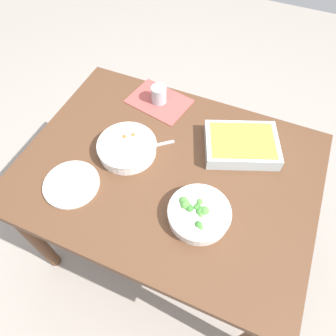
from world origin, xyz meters
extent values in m
plane|color=#9E9389|center=(0.00, 0.00, 0.00)|extent=(6.00, 6.00, 0.00)
cube|color=brown|center=(0.00, 0.00, 0.72)|extent=(1.20, 0.90, 0.04)
cylinder|color=brown|center=(-0.54, -0.39, 0.35)|extent=(0.06, 0.06, 0.70)
cylinder|color=brown|center=(0.54, -0.39, 0.35)|extent=(0.06, 0.06, 0.70)
cylinder|color=brown|center=(0.54, 0.39, 0.35)|extent=(0.06, 0.06, 0.70)
cube|color=#B24C47|center=(0.19, -0.34, 0.74)|extent=(0.31, 0.25, 0.00)
cylinder|color=white|center=(0.19, -0.01, 0.77)|extent=(0.24, 0.24, 0.05)
torus|color=white|center=(0.19, -0.01, 0.79)|extent=(0.25, 0.25, 0.01)
cylinder|color=olive|center=(0.19, -0.01, 0.77)|extent=(0.20, 0.20, 0.03)
sphere|color=#C66633|center=(0.19, -0.01, 0.79)|extent=(0.01, 0.01, 0.01)
sphere|color=#C66633|center=(0.25, 0.00, 0.79)|extent=(0.01, 0.01, 0.01)
sphere|color=#C66633|center=(0.19, -0.06, 0.79)|extent=(0.02, 0.02, 0.02)
sphere|color=#C66633|center=(0.15, 0.01, 0.79)|extent=(0.01, 0.01, 0.01)
sphere|color=#C66633|center=(0.21, -0.04, 0.79)|extent=(0.02, 0.02, 0.02)
cylinder|color=white|center=(-0.19, 0.16, 0.77)|extent=(0.22, 0.22, 0.05)
torus|color=white|center=(-0.19, 0.16, 0.79)|extent=(0.23, 0.23, 0.01)
cylinder|color=#8CB272|center=(-0.19, 0.16, 0.77)|extent=(0.18, 0.18, 0.02)
sphere|color=#3D7A33|center=(-0.18, 0.14, 0.78)|extent=(0.02, 0.02, 0.02)
sphere|color=#478C38|center=(-0.17, 0.15, 0.78)|extent=(0.02, 0.02, 0.02)
sphere|color=#569E42|center=(-0.18, 0.12, 0.79)|extent=(0.03, 0.03, 0.03)
sphere|color=#569E42|center=(-0.12, 0.14, 0.79)|extent=(0.03, 0.03, 0.03)
sphere|color=#3D7A33|center=(-0.19, 0.16, 0.79)|extent=(0.03, 0.03, 0.03)
sphere|color=#569E42|center=(-0.20, 0.15, 0.79)|extent=(0.03, 0.03, 0.03)
sphere|color=#3D7A33|center=(-0.20, 0.21, 0.79)|extent=(0.03, 0.03, 0.03)
sphere|color=#569E42|center=(-0.21, 0.15, 0.79)|extent=(0.03, 0.03, 0.03)
sphere|color=#569E42|center=(-0.20, 0.16, 0.79)|extent=(0.03, 0.03, 0.03)
sphere|color=#569E42|center=(-0.13, 0.15, 0.79)|extent=(0.04, 0.04, 0.04)
sphere|color=#569E42|center=(-0.20, 0.17, 0.78)|extent=(0.02, 0.02, 0.02)
sphere|color=#478C38|center=(-0.19, 0.16, 0.79)|extent=(0.03, 0.03, 0.03)
sphere|color=#569E42|center=(-0.22, 0.22, 0.78)|extent=(0.02, 0.02, 0.02)
sphere|color=#3D7A33|center=(-0.15, 0.16, 0.79)|extent=(0.03, 0.03, 0.03)
cube|color=silver|center=(-0.24, -0.21, 0.77)|extent=(0.36, 0.31, 0.06)
cube|color=gold|center=(-0.24, -0.21, 0.78)|extent=(0.32, 0.28, 0.04)
cylinder|color=#B2BCC6|center=(0.19, -0.34, 0.78)|extent=(0.07, 0.07, 0.08)
cylinder|color=black|center=(0.19, -0.34, 0.77)|extent=(0.06, 0.06, 0.05)
cylinder|color=white|center=(0.32, 0.22, 0.75)|extent=(0.22, 0.22, 0.01)
cube|color=silver|center=(0.08, -0.09, 0.74)|extent=(0.12, 0.10, 0.01)
ellipsoid|color=silver|center=(0.15, -0.04, 0.75)|extent=(0.05, 0.05, 0.01)
camera|label=1|loc=(-0.28, 0.66, 1.78)|focal=33.14mm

